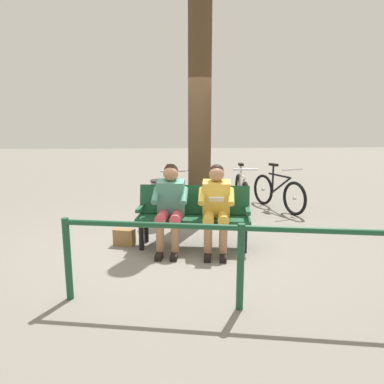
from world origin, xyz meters
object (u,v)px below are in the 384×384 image
Objects in this scene: person_companion at (170,203)px; bicycle_black at (278,192)px; person_reading at (216,204)px; bicycle_orange at (203,193)px; bench at (194,211)px; bicycle_purple at (241,192)px; tree_trunk at (200,103)px; handbag at (124,237)px; litter_bin at (161,202)px; bicycle_green at (171,194)px.

person_companion is 0.75× the size of bicycle_black.
bicycle_orange is (-0.03, -2.28, -0.31)m from person_reading.
bench is at bearing -26.99° from person_reading.
person_reading reaches higher than bicycle_black.
tree_trunk is at bearing -44.01° from bicycle_purple.
handbag is 1.22m from litter_bin.
person_companion is 2.71m from bicycle_purple.
bicycle_orange is 0.65m from bicycle_green.
bicycle_green is at bearing -101.07° from litter_bin.
person_companion is at bearing 69.33° from tree_trunk.
bicycle_green is at bearing -66.44° from person_reading.
bicycle_black is at bearing -154.55° from tree_trunk.
person_companion reaches higher than bicycle_green.
bicycle_green is at bearing -70.15° from bicycle_orange.
person_companion is (0.63, -0.09, -0.00)m from person_reading.
bench is at bearing -62.95° from bicycle_black.
tree_trunk reaches higher than bicycle_orange.
bench is at bearing 5.11° from bicycle_orange.
tree_trunk is (0.11, -1.48, 1.42)m from person_reading.
person_reading is at bearing -55.51° from bicycle_black.
bicycle_orange is (1.55, -0.00, 0.00)m from bicycle_black.
bicycle_black is 0.97× the size of bicycle_orange.
bench is 0.40m from person_reading.
litter_bin reaches higher than handbag.
bicycle_black is 0.95× the size of bicycle_green.
bench is 2.11m from bicycle_orange.
litter_bin is (0.68, 0.14, -1.69)m from tree_trunk.
person_reading is at bearing -16.32° from bicycle_purple.
litter_bin is 2.55m from bicycle_black.
bicycle_green is (0.62, -2.22, -0.31)m from person_reading.
litter_bin is 1.92m from bicycle_purple.
handbag is 0.18× the size of bicycle_purple.
person_companion is at bearing 97.18° from litter_bin.
bench is at bearing 2.36° from bicycle_green.
person_reading is at bearing 153.01° from bench.
bicycle_purple is (-0.94, -0.87, -1.73)m from tree_trunk.
person_reading is at bearing 179.95° from person_companion.
bicycle_purple is at bearing -147.99° from litter_bin.
person_reading reaches higher than bicycle_purple.
bicycle_black is at bearing 87.71° from bicycle_purple.
litter_bin is at bearing -115.89° from handbag.
bicycle_green is (-0.69, -1.95, 0.24)m from handbag.
person_reading is at bearing 8.86° from bicycle_green.
bicycle_orange is at bearing -123.53° from handbag.
bicycle_black is (-1.87, -2.07, -0.15)m from bench.
handbag is 0.18× the size of bicycle_green.
person_reading is 2.32m from bicycle_green.
bicycle_orange is (-1.34, -2.02, 0.24)m from handbag.
handbag is 2.43m from bicycle_orange.
handbag is at bearing -75.97° from bicycle_black.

